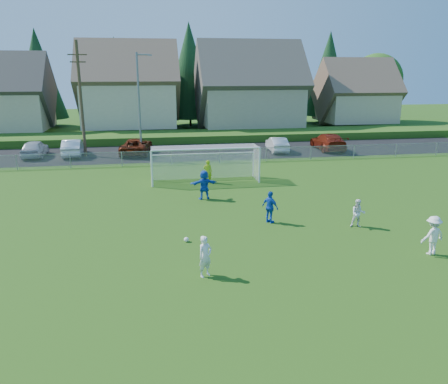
{
  "coord_description": "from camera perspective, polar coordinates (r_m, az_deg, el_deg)",
  "views": [
    {
      "loc": [
        -3.64,
        -13.5,
        7.47
      ],
      "look_at": [
        0.0,
        8.0,
        1.4
      ],
      "focal_mm": 35.0,
      "sensor_mm": 36.0,
      "label": 1
    }
  ],
  "objects": [
    {
      "name": "soccer_ball",
      "position": [
        19.91,
        -4.94,
        -6.2
      ],
      "size": [
        0.22,
        0.22,
        0.22
      ],
      "primitive_type": "sphere",
      "color": "white",
      "rests_on": "ground"
    },
    {
      "name": "goalkeeper",
      "position": [
        29.99,
        -2.13,
        2.7
      ],
      "size": [
        0.62,
        0.44,
        1.6
      ],
      "primitive_type": "imported",
      "rotation": [
        0.0,
        0.0,
        3.05
      ],
      "color": "#A4C517",
      "rests_on": "ground"
    },
    {
      "name": "player_blue_a",
      "position": [
        22.16,
        6.05,
        -1.98
      ],
      "size": [
        0.89,
        1.02,
        1.65
      ],
      "primitive_type": "imported",
      "rotation": [
        0.0,
        0.0,
        2.2
      ],
      "color": "#1347BA",
      "rests_on": "ground"
    },
    {
      "name": "player_blue_b",
      "position": [
        26.15,
        -2.61,
        0.96
      ],
      "size": [
        1.69,
        0.69,
        1.77
      ],
      "primitive_type": "imported",
      "rotation": [
        0.0,
        0.0,
        3.24
      ],
      "color": "#1347BA",
      "rests_on": "ground"
    },
    {
      "name": "ground",
      "position": [
        15.85,
        4.95,
        -12.63
      ],
      "size": [
        160.0,
        160.0,
        0.0
      ],
      "primitive_type": "plane",
      "color": "#193D0C",
      "rests_on": "ground"
    },
    {
      "name": "tree_row",
      "position": [
        62.41,
        -5.49,
        14.97
      ],
      "size": [
        65.98,
        12.36,
        13.8
      ],
      "color": "#382616",
      "rests_on": "ground"
    },
    {
      "name": "car_c",
      "position": [
        41.34,
        -11.39,
        5.89
      ],
      "size": [
        3.12,
        5.6,
        1.48
      ],
      "primitive_type": "imported",
      "rotation": [
        0.0,
        0.0,
        3.01
      ],
      "color": "#5F1E0A",
      "rests_on": "ground"
    },
    {
      "name": "car_a",
      "position": [
        42.76,
        -23.5,
        5.23
      ],
      "size": [
        1.81,
        4.43,
        1.51
      ],
      "primitive_type": "imported",
      "rotation": [
        0.0,
        0.0,
        3.15
      ],
      "color": "#B2B5BA",
      "rests_on": "ground"
    },
    {
      "name": "player_white_c",
      "position": [
        20.27,
        25.61,
        -5.13
      ],
      "size": [
        1.18,
        0.81,
        1.68
      ],
      "primitive_type": "imported",
      "rotation": [
        0.0,
        0.0,
        3.32
      ],
      "color": "silver",
      "rests_on": "ground"
    },
    {
      "name": "grass_embankment",
      "position": [
        49.14,
        -5.3,
        7.22
      ],
      "size": [
        70.0,
        6.0,
        0.8
      ],
      "primitive_type": "cube",
      "color": "#1E420F",
      "rests_on": "ground"
    },
    {
      "name": "streetlight",
      "position": [
        39.59,
        -10.97,
        11.47
      ],
      "size": [
        1.38,
        0.18,
        9.0
      ],
      "color": "slate",
      "rests_on": "ground"
    },
    {
      "name": "chainlink_fence",
      "position": [
        36.33,
        -3.7,
        4.67
      ],
      "size": [
        52.06,
        0.06,
        1.2
      ],
      "color": "gray",
      "rests_on": "ground"
    },
    {
      "name": "player_white_a",
      "position": [
        16.45,
        -2.48,
        -8.4
      ],
      "size": [
        0.69,
        0.63,
        1.59
      ],
      "primitive_type": "imported",
      "rotation": [
        0.0,
        0.0,
        0.56
      ],
      "color": "silver",
      "rests_on": "ground"
    },
    {
      "name": "utility_pole",
      "position": [
        40.98,
        -18.19,
        11.55
      ],
      "size": [
        1.6,
        0.26,
        10.0
      ],
      "color": "#473321",
      "rests_on": "ground"
    },
    {
      "name": "player_white_b",
      "position": [
        22.44,
        17.11,
        -2.69
      ],
      "size": [
        0.82,
        0.71,
        1.42
      ],
      "primitive_type": "imported",
      "rotation": [
        0.0,
        0.0,
        -0.29
      ],
      "color": "silver",
      "rests_on": "ground"
    },
    {
      "name": "houses_row",
      "position": [
        56.24,
        -4.02,
        15.38
      ],
      "size": [
        53.9,
        11.45,
        13.27
      ],
      "color": "tan",
      "rests_on": "ground"
    },
    {
      "name": "asphalt_lot",
      "position": [
        41.83,
        -4.48,
        5.23
      ],
      "size": [
        60.0,
        60.0,
        0.0
      ],
      "primitive_type": "plane",
      "color": "black",
      "rests_on": "ground"
    },
    {
      "name": "car_f",
      "position": [
        42.1,
        6.95,
        6.18
      ],
      "size": [
        1.74,
        4.29,
        1.39
      ],
      "primitive_type": "imported",
      "rotation": [
        0.0,
        0.0,
        3.08
      ],
      "color": "silver",
      "rests_on": "ground"
    },
    {
      "name": "soccer_goal",
      "position": [
        30.34,
        -2.54,
        4.44
      ],
      "size": [
        7.42,
        1.9,
        2.5
      ],
      "color": "white",
      "rests_on": "ground"
    },
    {
      "name": "car_b",
      "position": [
        42.01,
        -19.17,
        5.5
      ],
      "size": [
        1.92,
        4.67,
        1.51
      ],
      "primitive_type": "imported",
      "rotation": [
        0.0,
        0.0,
        3.21
      ],
      "color": "silver",
      "rests_on": "ground"
    },
    {
      "name": "car_g",
      "position": [
        43.9,
        13.44,
        6.41
      ],
      "size": [
        2.61,
        5.71,
        1.62
      ],
      "primitive_type": "imported",
      "rotation": [
        0.0,
        0.0,
        3.08
      ],
      "color": "maroon",
      "rests_on": "ground"
    }
  ]
}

